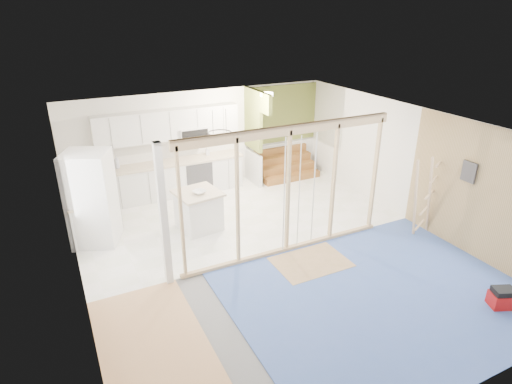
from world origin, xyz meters
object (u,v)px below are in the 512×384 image
toolbox (502,298)px  ladder (424,196)px  fridge (92,199)px  island (199,211)px

toolbox → ladder: bearing=98.9°
ladder → fridge: bearing=136.0°
toolbox → fridge: bearing=160.6°
fridge → island: 2.18m
fridge → ladder: (6.19, -2.77, -0.07)m
fridge → ladder: size_ratio=1.10×
fridge → toolbox: (5.58, -5.14, -0.81)m
island → ladder: 4.77m
fridge → toolbox: fridge is taller
island → ladder: (4.12, -2.37, 0.47)m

